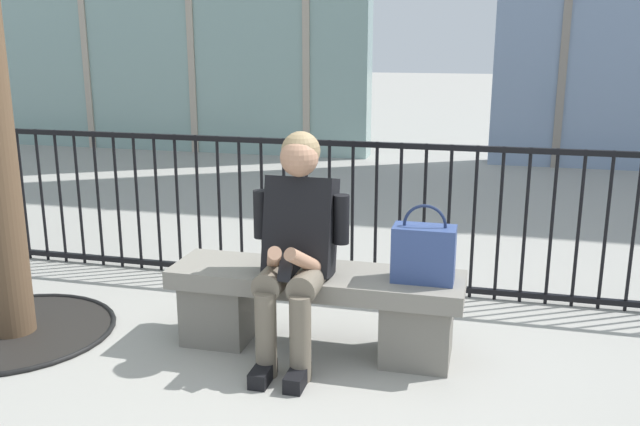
% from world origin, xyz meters
% --- Properties ---
extents(ground_plane, '(60.00, 60.00, 0.00)m').
position_xyz_m(ground_plane, '(0.00, 0.00, 0.00)').
color(ground_plane, '#9E9B93').
extents(stone_bench, '(1.60, 0.44, 0.45)m').
position_xyz_m(stone_bench, '(0.00, 0.00, 0.27)').
color(stone_bench, gray).
rests_on(stone_bench, ground).
extents(seated_person_with_phone, '(0.52, 0.66, 1.21)m').
position_xyz_m(seated_person_with_phone, '(-0.07, -0.13, 0.65)').
color(seated_person_with_phone, '#6B6051').
rests_on(seated_person_with_phone, ground).
extents(handbag_on_bench, '(0.32, 0.17, 0.41)m').
position_xyz_m(handbag_on_bench, '(0.58, -0.01, 0.60)').
color(handbag_on_bench, '#33477F').
rests_on(handbag_on_bench, stone_bench).
extents(plaza_railing, '(9.65, 0.04, 1.02)m').
position_xyz_m(plaza_railing, '(0.00, 0.99, 0.52)').
color(plaza_railing, black).
rests_on(plaza_railing, ground).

